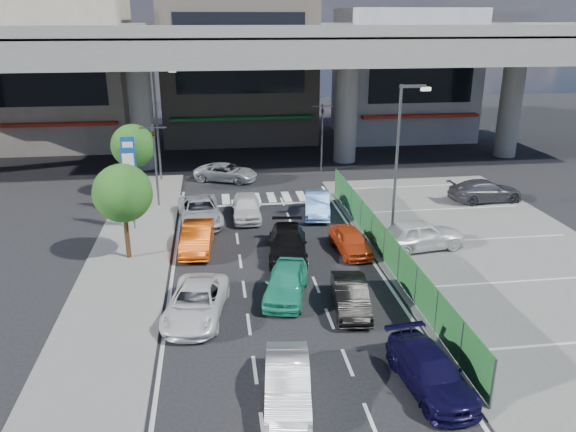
{
  "coord_description": "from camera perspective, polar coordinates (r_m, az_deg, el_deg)",
  "views": [
    {
      "loc": [
        -2.65,
        -22.11,
        11.26
      ],
      "look_at": [
        0.97,
        4.67,
        1.64
      ],
      "focal_mm": 35.0,
      "sensor_mm": 36.0,
      "label": 1
    }
  ],
  "objects": [
    {
      "name": "street_lamp_left",
      "position": [
        40.8,
        -12.98,
        9.96
      ],
      "size": [
        1.65,
        0.22,
        8.0
      ],
      "color": "#595B60",
      "rests_on": "ground"
    },
    {
      "name": "expressway",
      "position": [
        44.26,
        -4.44,
        16.32
      ],
      "size": [
        64.0,
        14.0,
        10.75
      ],
      "color": "slate",
      "rests_on": "ground"
    },
    {
      "name": "taxi_teal_mid",
      "position": [
        23.81,
        -0.19,
        -6.75
      ],
      "size": [
        2.61,
        4.33,
        1.38
      ],
      "primitive_type": "imported",
      "rotation": [
        0.0,
        0.0,
        -0.26
      ],
      "color": "#26A37F",
      "rests_on": "ground"
    },
    {
      "name": "signboard_near",
      "position": [
        31.53,
        -15.76,
        3.79
      ],
      "size": [
        0.8,
        0.14,
        4.7
      ],
      "color": "#595B60",
      "rests_on": "ground"
    },
    {
      "name": "minivan_navy_back",
      "position": [
        19.07,
        14.26,
        -15.05
      ],
      "size": [
        2.15,
        4.37,
        1.22
      ],
      "primitive_type": "imported",
      "rotation": [
        0.0,
        0.0,
        0.11
      ],
      "color": "black",
      "rests_on": "ground"
    },
    {
      "name": "parked_sedan_dgrey",
      "position": [
        38.07,
        19.4,
        2.43
      ],
      "size": [
        4.83,
        2.22,
        1.37
      ],
      "primitive_type": "imported",
      "rotation": [
        0.0,
        0.0,
        1.64
      ],
      "color": "#343339",
      "rests_on": "parking_lot"
    },
    {
      "name": "wagon_silver_front_left",
      "position": [
        32.7,
        -8.92,
        0.5
      ],
      "size": [
        2.8,
        5.18,
        1.38
      ],
      "primitive_type": "imported",
      "rotation": [
        0.0,
        0.0,
        0.11
      ],
      "color": "#ABACB3",
      "rests_on": "ground"
    },
    {
      "name": "tree_far",
      "position": [
        37.8,
        -15.48,
        6.87
      ],
      "size": [
        2.8,
        2.8,
        4.8
      ],
      "color": "#382314",
      "rests_on": "ground"
    },
    {
      "name": "sedan_black_mid",
      "position": [
        27.75,
        -0.03,
        -2.83
      ],
      "size": [
        2.4,
        4.8,
        1.34
      ],
      "primitive_type": "imported",
      "rotation": [
        0.0,
        0.0,
        -0.12
      ],
      "color": "black",
      "rests_on": "ground"
    },
    {
      "name": "hatch_black_mid_right",
      "position": [
        23.0,
        6.38,
        -8.08
      ],
      "size": [
        1.74,
        3.89,
        1.24
      ],
      "primitive_type": "imported",
      "rotation": [
        0.0,
        0.0,
        -0.11
      ],
      "color": "black",
      "rests_on": "ground"
    },
    {
      "name": "street_lamp_right",
      "position": [
        30.47,
        11.37,
        6.92
      ],
      "size": [
        1.65,
        0.22,
        8.0
      ],
      "color": "#595B60",
      "rests_on": "ground"
    },
    {
      "name": "ground",
      "position": [
        24.95,
        -0.79,
        -7.22
      ],
      "size": [
        120.0,
        120.0,
        0.0
      ],
      "primitive_type": "plane",
      "color": "black",
      "rests_on": "ground"
    },
    {
      "name": "sedan_white_mid_left",
      "position": [
        22.63,
        -9.33,
        -8.67
      ],
      "size": [
        2.87,
        4.9,
        1.28
      ],
      "primitive_type": "imported",
      "rotation": [
        0.0,
        0.0,
        -0.17
      ],
      "color": "silver",
      "rests_on": "ground"
    },
    {
      "name": "traffic_light_right",
      "position": [
        42.54,
        3.5,
        9.66
      ],
      "size": [
        1.6,
        1.24,
        5.2
      ],
      "color": "#595B60",
      "rests_on": "ground"
    },
    {
      "name": "sedan_white_front_mid",
      "position": [
        33.1,
        -4.23,
        0.92
      ],
      "size": [
        1.74,
        4.09,
        1.38
      ],
      "primitive_type": "imported",
      "rotation": [
        0.0,
        0.0,
        -0.03
      ],
      "color": "silver",
      "rests_on": "ground"
    },
    {
      "name": "fence_run",
      "position": [
        26.54,
        10.39,
        -3.71
      ],
      "size": [
        0.16,
        22.0,
        1.8
      ],
      "primitive_type": null,
      "color": "#205E29",
      "rests_on": "ground"
    },
    {
      "name": "traffic_light_left",
      "position": [
        35.07,
        -13.45,
        7.01
      ],
      "size": [
        1.6,
        1.24,
        5.2
      ],
      "color": "#595B60",
      "rests_on": "ground"
    },
    {
      "name": "building_west",
      "position": [
        55.9,
        -22.12,
        13.33
      ],
      "size": [
        12.0,
        10.9,
        13.0
      ],
      "color": "gray",
      "rests_on": "ground"
    },
    {
      "name": "taxi_orange_left",
      "position": [
        28.86,
        -9.2,
        -2.15
      ],
      "size": [
        1.77,
        4.29,
        1.38
      ],
      "primitive_type": "imported",
      "rotation": [
        0.0,
        0.0,
        -0.08
      ],
      "color": "#BF4008",
      "rests_on": "ground"
    },
    {
      "name": "building_east",
      "position": [
        57.44,
        11.62,
        13.96
      ],
      "size": [
        12.0,
        10.9,
        12.0
      ],
      "color": "gray",
      "rests_on": "ground"
    },
    {
      "name": "parked_sedan_white",
      "position": [
        29.23,
        13.28,
        -1.85
      ],
      "size": [
        4.76,
        2.49,
        1.54
      ],
      "primitive_type": "imported",
      "rotation": [
        0.0,
        0.0,
        1.72
      ],
      "color": "silver",
      "rests_on": "parking_lot"
    },
    {
      "name": "signboard_far",
      "position": [
        34.46,
        -15.8,
        5.1
      ],
      "size": [
        0.8,
        0.14,
        4.7
      ],
      "color": "#595B60",
      "rests_on": "ground"
    },
    {
      "name": "hatch_white_back_mid",
      "position": [
        17.98,
        -0.05,
        -16.6
      ],
      "size": [
        1.8,
        4.02,
        1.28
      ],
      "primitive_type": "imported",
      "rotation": [
        0.0,
        0.0,
        -0.12
      ],
      "color": "beige",
      "rests_on": "ground"
    },
    {
      "name": "tree_near",
      "position": [
        27.61,
        -16.45,
        2.22
      ],
      "size": [
        2.8,
        2.8,
        4.8
      ],
      "color": "#382314",
      "rests_on": "ground"
    },
    {
      "name": "parking_lot",
      "position": [
        29.89,
        20.18,
        -3.74
      ],
      "size": [
        12.0,
        28.0,
        0.06
      ],
      "primitive_type": "cube",
      "color": "#5F5F5D",
      "rests_on": "ground"
    },
    {
      "name": "traffic_cone",
      "position": [
        29.2,
        9.67,
        -2.55
      ],
      "size": [
        0.44,
        0.44,
        0.65
      ],
      "primitive_type": "cone",
      "rotation": [
        0.0,
        0.0,
        -0.4
      ],
      "color": "#F64D0D",
      "rests_on": "parking_lot"
    },
    {
      "name": "kei_truck_front_right",
      "position": [
        33.58,
        2.99,
        1.2
      ],
      "size": [
        2.05,
        4.24,
        1.34
      ],
      "primitive_type": "imported",
      "rotation": [
        0.0,
        0.0,
        -0.16
      ],
      "color": "#6498E6",
      "rests_on": "ground"
    },
    {
      "name": "crossing_wagon_silver",
      "position": [
        40.93,
        -6.31,
        4.43
      ],
      "size": [
        4.95,
        3.59,
        1.25
      ],
      "primitive_type": "imported",
      "rotation": [
        0.0,
        0.0,
        1.19
      ],
      "color": "#AFB1B7",
      "rests_on": "ground"
    },
    {
      "name": "building_center",
      "position": [
        55.27,
        -5.13,
        15.62
      ],
      "size": [
        14.0,
        10.9,
        15.0
      ],
      "color": "gray",
      "rests_on": "ground"
    },
    {
      "name": "sidewalk_left",
      "position": [
        28.74,
        -15.82,
        -4.12
      ],
      "size": [
        4.0,
        30.0,
        0.12
      ],
      "primitive_type": "cube",
      "color": "#5F5F5D",
      "rests_on": "ground"
    },
    {
      "name": "taxi_orange_right",
      "position": [
        28.42,
        6.37,
        -2.52
      ],
      "size": [
        1.81,
        3.75,
        1.23
      ],
      "primitive_type": "imported",
      "rotation": [
        0.0,
        0.0,
        0.1
      ],
      "color": "#BA3712",
      "rests_on": "ground"
    }
  ]
}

